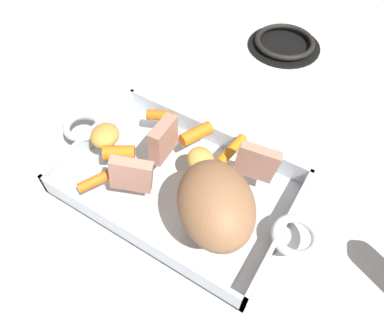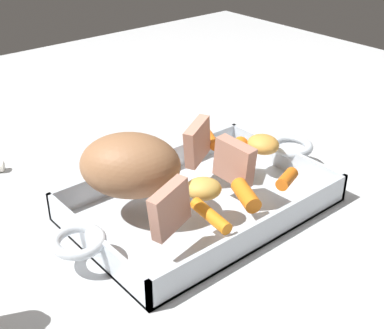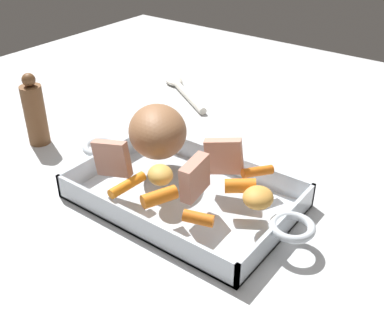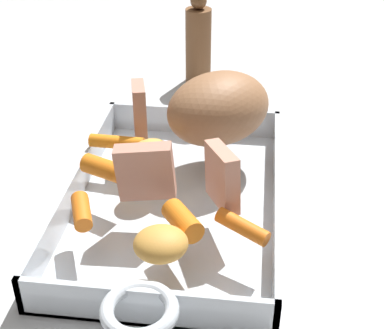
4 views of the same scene
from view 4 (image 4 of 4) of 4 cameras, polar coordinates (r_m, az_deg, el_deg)
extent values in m
plane|color=silver|center=(0.69, -1.72, -4.42)|extent=(1.88, 1.88, 0.00)
cube|color=silver|center=(0.69, -1.72, -4.12)|extent=(0.37, 0.25, 0.01)
cube|color=silver|center=(0.67, 8.42, -3.60)|extent=(0.37, 0.01, 0.04)
cube|color=silver|center=(0.70, -11.46, -2.15)|extent=(0.37, 0.01, 0.04)
cube|color=silver|center=(0.54, -4.73, -14.07)|extent=(0.01, 0.25, 0.04)
cube|color=silver|center=(0.83, 0.14, 4.33)|extent=(0.01, 0.25, 0.04)
torus|color=silver|center=(0.51, -5.28, -14.31)|extent=(0.07, 0.07, 0.01)
torus|color=silver|center=(0.84, 0.31, 6.05)|extent=(0.07, 0.07, 0.01)
ellipsoid|color=#9A6945|center=(0.72, 2.68, 5.65)|extent=(0.17, 0.17, 0.09)
cube|color=tan|center=(0.60, 3.02, -1.23)|extent=(0.07, 0.05, 0.07)
cube|color=tan|center=(0.61, -4.68, -0.72)|extent=(0.03, 0.07, 0.07)
cube|color=tan|center=(0.75, -5.29, 5.62)|extent=(0.07, 0.03, 0.07)
cylinder|color=orange|center=(0.72, -7.53, 2.23)|extent=(0.02, 0.07, 0.02)
cylinder|color=orange|center=(0.57, -0.95, -5.64)|extent=(0.06, 0.05, 0.03)
cylinder|color=orange|center=(0.57, 5.07, -6.22)|extent=(0.04, 0.06, 0.02)
cylinder|color=orange|center=(0.60, -11.00, -4.62)|extent=(0.05, 0.03, 0.02)
cylinder|color=orange|center=(0.66, -8.68, -0.44)|extent=(0.04, 0.06, 0.02)
ellipsoid|color=gold|center=(0.54, -3.15, -7.93)|extent=(0.06, 0.06, 0.03)
ellipsoid|color=gold|center=(0.68, -4.19, 1.19)|extent=(0.07, 0.06, 0.03)
cylinder|color=brown|center=(0.99, 0.64, 11.75)|extent=(0.04, 0.04, 0.13)
sphere|color=brown|center=(0.97, 0.66, 16.06)|extent=(0.03, 0.03, 0.03)
camera|label=1|loc=(0.77, 26.67, 37.21)|focal=33.77mm
camera|label=2|loc=(1.14, -27.78, 30.66)|focal=49.23mm
camera|label=3|loc=(0.63, -77.01, 15.68)|focal=44.04mm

